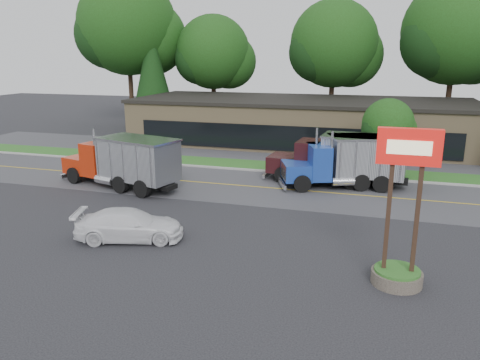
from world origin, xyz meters
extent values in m
plane|color=#37373D|center=(0.00, 0.00, 0.00)|extent=(140.00, 140.00, 0.00)
cube|color=#525257|center=(0.00, 9.00, 0.00)|extent=(60.00, 8.00, 0.02)
cube|color=gold|center=(0.00, 9.00, 0.00)|extent=(60.00, 0.12, 0.01)
cube|color=#9E9E99|center=(0.00, 13.20, 0.00)|extent=(60.00, 0.30, 0.12)
cube|color=#286422|center=(0.00, 15.00, 0.00)|extent=(60.00, 3.40, 0.03)
cube|color=#525257|center=(0.00, 20.00, 0.00)|extent=(60.00, 7.00, 0.02)
cube|color=tan|center=(2.00, 26.00, 2.00)|extent=(32.00, 12.00, 4.00)
cylinder|color=#6B6054|center=(10.50, -2.50, 0.25)|extent=(1.90, 1.90, 0.50)
cylinder|color=#286422|center=(10.50, -2.50, 0.55)|extent=(1.70, 1.70, 0.10)
cube|color=#332116|center=(10.00, -2.50, 2.60)|extent=(0.16, 0.16, 5.00)
cube|color=#332116|center=(11.00, -2.50, 2.60)|extent=(0.16, 0.16, 5.00)
cube|color=red|center=(10.50, -2.50, 5.30)|extent=(2.20, 0.35, 1.30)
cube|color=beige|center=(10.50, -2.69, 5.30)|extent=(1.50, 0.04, 0.50)
cube|color=beige|center=(10.50, -2.31, 5.30)|extent=(1.50, 0.04, 0.50)
cylinder|color=#382619|center=(-20.00, 32.00, 3.19)|extent=(0.56, 0.56, 6.37)
sphere|color=#1B3D10|center=(-20.00, 32.00, 11.84)|extent=(11.65, 11.65, 11.65)
sphere|color=#1B3D10|center=(-17.81, 33.46, 10.38)|extent=(8.74, 8.74, 8.74)
sphere|color=black|center=(-21.82, 30.91, 10.74)|extent=(8.01, 8.01, 8.01)
cylinder|color=#382619|center=(-10.00, 34.00, 2.36)|extent=(0.56, 0.56, 4.72)
sphere|color=#1B3D10|center=(-10.00, 34.00, 8.76)|extent=(8.62, 8.62, 8.62)
sphere|color=#1B3D10|center=(-8.38, 35.08, 7.68)|extent=(6.47, 6.47, 6.47)
sphere|color=black|center=(-11.35, 33.19, 7.95)|extent=(5.93, 5.93, 5.93)
cylinder|color=#382619|center=(4.00, 34.00, 2.59)|extent=(0.56, 0.56, 5.18)
sphere|color=#1B3D10|center=(4.00, 34.00, 9.62)|extent=(9.47, 9.47, 9.47)
sphere|color=#1B3D10|center=(5.78, 35.18, 8.44)|extent=(7.10, 7.10, 7.10)
sphere|color=black|center=(2.52, 33.11, 8.73)|extent=(6.51, 6.51, 6.51)
cylinder|color=#382619|center=(16.00, 33.00, 2.88)|extent=(0.56, 0.56, 5.76)
sphere|color=#1B3D10|center=(16.00, 33.00, 10.69)|extent=(10.53, 10.53, 10.53)
sphere|color=#1B3D10|center=(17.97, 34.32, 9.38)|extent=(7.90, 7.90, 7.90)
sphere|color=black|center=(14.36, 32.01, 9.71)|extent=(7.24, 7.24, 7.24)
cylinder|color=#382619|center=(-16.00, 30.00, 0.50)|extent=(0.44, 0.44, 1.00)
cone|color=black|center=(-16.00, 30.00, 6.52)|extent=(5.21, 5.21, 10.67)
cylinder|color=#382619|center=(10.00, 15.00, 0.99)|extent=(0.56, 0.56, 1.98)
sphere|color=#1B3D10|center=(10.00, 15.00, 3.68)|extent=(3.63, 3.63, 3.63)
sphere|color=#1B3D10|center=(10.68, 15.45, 3.23)|extent=(2.72, 2.72, 2.72)
sphere|color=black|center=(9.43, 14.66, 3.34)|extent=(2.49, 2.49, 2.49)
cube|color=black|center=(-6.44, 6.50, 0.57)|extent=(8.32, 3.14, 0.28)
cube|color=#B7270D|center=(-9.94, 7.44, 1.12)|extent=(2.53, 2.74, 1.10)
cube|color=#B7270D|center=(-8.37, 7.02, 1.72)|extent=(2.03, 2.70, 2.20)
cube|color=black|center=(-8.98, 7.18, 2.12)|extent=(0.60, 2.04, 0.90)
cube|color=silver|center=(-5.04, 6.12, 2.02)|extent=(5.47, 3.71, 2.50)
cube|color=silver|center=(-5.04, 6.12, 3.32)|extent=(5.65, 3.90, 0.12)
cylinder|color=black|center=(-9.47, 8.51, 0.57)|extent=(1.15, 0.62, 1.10)
cylinder|color=black|center=(-10.07, 6.29, 0.57)|extent=(1.15, 0.62, 1.10)
cylinder|color=black|center=(-4.39, 7.14, 0.57)|extent=(1.15, 0.62, 1.10)
cylinder|color=black|center=(-4.99, 4.92, 0.57)|extent=(1.15, 0.62, 1.10)
cube|color=black|center=(7.44, 10.76, 0.57)|extent=(7.16, 3.52, 0.28)
cube|color=#1C3E9B|center=(4.48, 9.64, 1.12)|extent=(2.44, 2.77, 1.10)
cube|color=#1C3E9B|center=(5.82, 10.14, 1.72)|extent=(2.04, 2.69, 2.20)
cube|color=black|center=(5.30, 9.95, 2.12)|extent=(0.80, 1.98, 0.90)
cube|color=silver|center=(8.63, 11.21, 2.02)|extent=(4.96, 3.88, 2.50)
cube|color=silver|center=(8.63, 11.21, 3.32)|extent=(5.15, 4.07, 0.12)
cylinder|color=black|center=(4.22, 10.77, 0.57)|extent=(1.15, 0.72, 1.10)
cylinder|color=black|center=(5.04, 8.62, 0.57)|extent=(1.15, 0.72, 1.10)
cylinder|color=black|center=(8.52, 12.40, 0.57)|extent=(1.15, 0.72, 1.10)
cylinder|color=black|center=(9.33, 10.25, 0.57)|extent=(1.15, 0.72, 1.10)
cube|color=black|center=(7.09, 11.38, 0.57)|extent=(8.83, 1.70, 0.28)
cube|color=black|center=(3.29, 11.69, 1.12)|extent=(2.28, 2.46, 1.10)
cube|color=black|center=(5.00, 11.55, 1.72)|extent=(1.71, 2.51, 2.20)
cube|color=black|center=(4.34, 11.61, 2.12)|extent=(0.23, 2.10, 0.90)
cube|color=silver|center=(8.62, 11.26, 2.02)|extent=(5.43, 2.91, 2.50)
cube|color=silver|center=(8.62, 11.26, 3.32)|extent=(5.59, 3.07, 0.12)
cylinder|color=black|center=(3.57, 12.82, 0.57)|extent=(1.12, 0.44, 1.10)
cylinder|color=black|center=(3.39, 10.53, 0.57)|extent=(1.12, 0.44, 1.10)
cylinder|color=black|center=(9.09, 12.38, 0.57)|extent=(1.12, 0.44, 1.10)
cylinder|color=black|center=(8.90, 10.08, 0.57)|extent=(1.12, 0.44, 1.10)
imported|color=white|center=(-1.44, -1.48, 0.73)|extent=(5.38, 3.42, 1.45)
camera|label=1|loc=(9.46, -19.72, 8.42)|focal=35.00mm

